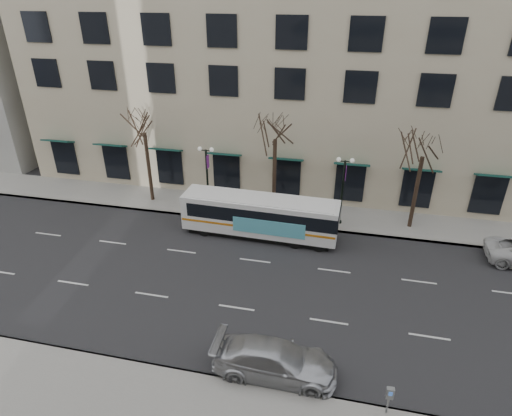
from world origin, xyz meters
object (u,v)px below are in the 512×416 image
(tree_far_right, at_px, (425,143))
(lamp_post_left, at_px, (207,176))
(silver_car, at_px, (275,360))
(lamp_post_right, at_px, (343,188))
(pay_station, at_px, (390,395))
(city_bus, at_px, (261,215))
(tree_far_left, at_px, (143,120))
(tree_far_mid, at_px, (275,126))

(tree_far_right, height_order, lamp_post_left, tree_far_right)
(lamp_post_left, distance_m, silver_car, 16.53)
(lamp_post_left, relative_size, lamp_post_right, 1.00)
(pay_station, bearing_deg, city_bus, 118.71)
(tree_far_right, bearing_deg, city_bus, -161.98)
(city_bus, height_order, pay_station, city_bus)
(silver_car, bearing_deg, tree_far_right, -25.70)
(tree_far_left, relative_size, pay_station, 5.94)
(tree_far_left, xyz_separation_m, pay_station, (17.65, -16.10, -5.53))
(tree_far_mid, bearing_deg, city_bus, -95.08)
(tree_far_left, relative_size, silver_car, 1.49)
(tree_far_right, bearing_deg, pay_station, -98.29)
(tree_far_mid, xyz_separation_m, silver_car, (2.83, -15.00, -6.09))
(city_bus, xyz_separation_m, silver_car, (3.13, -11.65, -0.78))
(tree_far_mid, relative_size, lamp_post_left, 1.64)
(tree_far_left, bearing_deg, lamp_post_right, -2.29)
(tree_far_left, xyz_separation_m, lamp_post_right, (15.01, -0.60, -3.75))
(tree_far_mid, relative_size, silver_car, 1.53)
(tree_far_left, distance_m, silver_car, 20.60)
(tree_far_right, bearing_deg, lamp_post_right, -173.15)
(lamp_post_right, relative_size, silver_car, 0.93)
(silver_car, height_order, pay_station, silver_car)
(lamp_post_right, xyz_separation_m, silver_car, (-2.18, -14.40, -2.13))
(lamp_post_left, height_order, city_bus, lamp_post_left)
(silver_car, bearing_deg, city_bus, 14.87)
(pay_station, bearing_deg, lamp_post_right, 96.45)
(tree_far_right, bearing_deg, lamp_post_left, -177.71)
(lamp_post_left, xyz_separation_m, lamp_post_right, (10.00, 0.00, 0.00))
(pay_station, bearing_deg, tree_far_mid, 112.19)
(tree_far_left, relative_size, tree_far_mid, 0.98)
(lamp_post_left, bearing_deg, pay_station, -50.80)
(tree_far_mid, height_order, silver_car, tree_far_mid)
(tree_far_mid, relative_size, lamp_post_right, 1.64)
(tree_far_mid, xyz_separation_m, lamp_post_right, (5.01, -0.60, -3.96))
(tree_far_mid, bearing_deg, lamp_post_right, -6.83)
(silver_car, bearing_deg, lamp_post_right, -8.76)
(tree_far_left, bearing_deg, tree_far_mid, 0.00)
(city_bus, bearing_deg, pay_station, -56.23)
(lamp_post_right, height_order, pay_station, lamp_post_right)
(tree_far_right, relative_size, city_bus, 0.75)
(tree_far_left, bearing_deg, pay_station, -42.37)
(tree_far_mid, bearing_deg, tree_far_right, -0.00)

